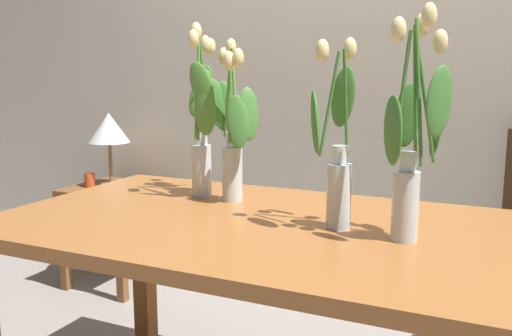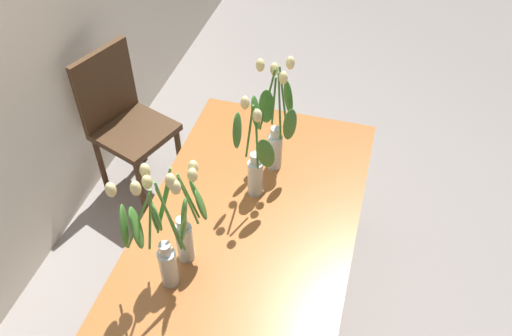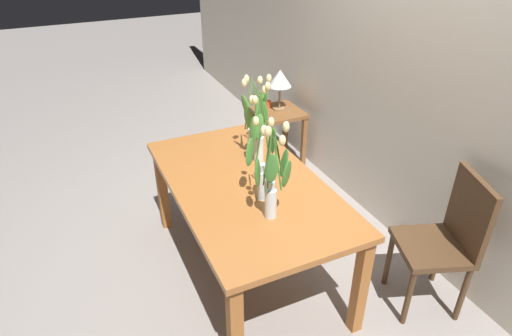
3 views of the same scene
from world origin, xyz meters
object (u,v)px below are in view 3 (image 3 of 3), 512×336
at_px(tulip_vase_3, 273,182).
at_px(table_lamp, 280,79).
at_px(tulip_vase_0, 254,121).
at_px(dining_chair, 447,237).
at_px(dining_table, 246,194).
at_px(side_table, 278,122).
at_px(pillar_candle, 268,104).
at_px(tulip_vase_2, 259,132).
at_px(tulip_vase_1, 263,170).

xyz_separation_m(tulip_vase_3, table_lamp, (-1.75, 0.96, -0.11)).
xyz_separation_m(tulip_vase_0, dining_chair, (1.10, 0.77, -0.46)).
bearing_deg(dining_table, side_table, 145.14).
bearing_deg(pillar_candle, dining_chair, 3.07).
bearing_deg(tulip_vase_0, tulip_vase_2, -8.47).
distance_m(tulip_vase_3, dining_chair, 1.15).
bearing_deg(dining_chair, tulip_vase_1, -120.76).
relative_size(tulip_vase_2, tulip_vase_3, 0.92).
bearing_deg(dining_table, tulip_vase_0, 148.31).
height_order(tulip_vase_1, tulip_vase_2, tulip_vase_2).
bearing_deg(table_lamp, tulip_vase_0, -35.96).
distance_m(tulip_vase_0, dining_chair, 1.42).
distance_m(table_lamp, pillar_candle, 0.29).
distance_m(dining_table, tulip_vase_2, 0.43).
xyz_separation_m(table_lamp, pillar_candle, (-0.08, -0.08, -0.27)).
distance_m(dining_chair, table_lamp, 2.14).
xyz_separation_m(dining_table, table_lamp, (-1.36, 0.95, 0.21)).
distance_m(dining_chair, side_table, 2.09).
distance_m(tulip_vase_3, table_lamp, 2.00).
bearing_deg(side_table, pillar_candle, -150.61).
relative_size(tulip_vase_0, tulip_vase_1, 1.13).
bearing_deg(tulip_vase_0, tulip_vase_1, -19.48).
xyz_separation_m(tulip_vase_0, tulip_vase_1, (0.53, -0.19, -0.06)).
bearing_deg(table_lamp, dining_table, -34.92).
height_order(tulip_vase_1, table_lamp, tulip_vase_1).
bearing_deg(pillar_candle, tulip_vase_1, -27.40).
bearing_deg(tulip_vase_1, tulip_vase_2, 157.45).
distance_m(tulip_vase_1, tulip_vase_3, 0.22).
relative_size(tulip_vase_2, dining_chair, 0.58).
bearing_deg(tulip_vase_0, dining_chair, 34.96).
height_order(tulip_vase_3, table_lamp, tulip_vase_3).
height_order(dining_table, table_lamp, table_lamp).
xyz_separation_m(tulip_vase_0, pillar_candle, (-1.09, 0.65, -0.40)).
bearing_deg(dining_table, tulip_vase_3, -2.14).
relative_size(tulip_vase_0, table_lamp, 1.46).
relative_size(dining_table, tulip_vase_0, 2.75).
bearing_deg(dining_chair, pillar_candle, -176.93).
relative_size(side_table, pillar_candle, 7.33).
bearing_deg(side_table, tulip_vase_2, -33.44).
bearing_deg(tulip_vase_2, side_table, 146.56).
bearing_deg(side_table, tulip_vase_1, -30.72).
xyz_separation_m(dining_table, pillar_candle, (-1.44, 0.87, -0.06)).
relative_size(tulip_vase_1, dining_chair, 0.56).
relative_size(tulip_vase_0, tulip_vase_3, 1.00).
bearing_deg(tulip_vase_3, tulip_vase_2, 161.24).
bearing_deg(side_table, dining_chair, 1.59).
height_order(dining_table, side_table, dining_table).
relative_size(tulip_vase_3, side_table, 1.06).
relative_size(tulip_vase_3, table_lamp, 1.47).
relative_size(side_table, table_lamp, 1.38).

